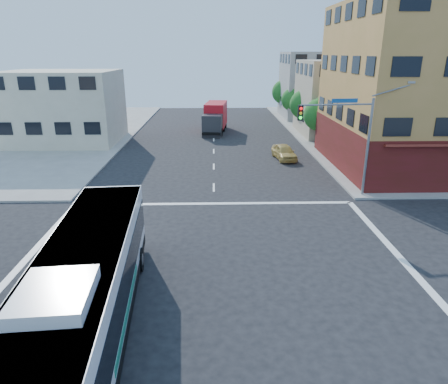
{
  "coord_description": "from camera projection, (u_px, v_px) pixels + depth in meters",
  "views": [
    {
      "loc": [
        0.06,
        -16.29,
        9.89
      ],
      "look_at": [
        0.6,
        5.21,
        2.35
      ],
      "focal_mm": 32.0,
      "sensor_mm": 36.0,
      "label": 1
    }
  ],
  "objects": [
    {
      "name": "street_tree_a",
      "position": [
        321.0,
        113.0,
        44.08
      ],
      "size": [
        3.6,
        3.6,
        5.53
      ],
      "color": "#362113",
      "rests_on": "ground"
    },
    {
      "name": "box_truck",
      "position": [
        215.0,
        118.0,
        51.88
      ],
      "size": [
        3.33,
        8.43,
        3.69
      ],
      "rotation": [
        0.0,
        0.0,
        -0.12
      ],
      "color": "#292A2E",
      "rests_on": "ground"
    },
    {
      "name": "signal_mast_ne",
      "position": [
        346.0,
        129.0,
        27.23
      ],
      "size": [
        7.91,
        1.13,
        8.07
      ],
      "color": "gray",
      "rests_on": "ground"
    },
    {
      "name": "corner_building_ne",
      "position": [
        443.0,
        101.0,
        34.6
      ],
      "size": [
        18.1,
        15.44,
        14.0
      ],
      "color": "#C28645",
      "rests_on": "ground"
    },
    {
      "name": "transit_bus",
      "position": [
        88.0,
        286.0,
        14.41
      ],
      "size": [
        3.87,
        13.43,
        3.92
      ],
      "rotation": [
        0.0,
        0.0,
        0.08
      ],
      "color": "black",
      "rests_on": "ground"
    },
    {
      "name": "parked_car",
      "position": [
        284.0,
        152.0,
        38.87
      ],
      "size": [
        2.24,
        4.39,
        1.43
      ],
      "primitive_type": "imported",
      "rotation": [
        0.0,
        0.0,
        0.14
      ],
      "color": "tan",
      "rests_on": "ground"
    },
    {
      "name": "street_tree_d",
      "position": [
        285.0,
        90.0,
        66.62
      ],
      "size": [
        4.0,
        4.0,
        6.03
      ],
      "color": "#362113",
      "rests_on": "ground"
    },
    {
      "name": "ground",
      "position": [
        214.0,
        276.0,
        18.64
      ],
      "size": [
        120.0,
        120.0,
        0.0
      ],
      "primitive_type": "plane",
      "color": "black",
      "rests_on": "ground"
    },
    {
      "name": "building_east_far",
      "position": [
        321.0,
        85.0,
        62.65
      ],
      "size": [
        12.06,
        10.06,
        10.0
      ],
      "color": "gray",
      "rests_on": "ground"
    },
    {
      "name": "street_tree_b",
      "position": [
        305.0,
        103.0,
        51.57
      ],
      "size": [
        3.8,
        3.8,
        5.79
      ],
      "color": "#362113",
      "rests_on": "ground"
    },
    {
      "name": "street_tree_c",
      "position": [
        294.0,
        98.0,
        59.21
      ],
      "size": [
        3.4,
        3.4,
        5.29
      ],
      "color": "#362113",
      "rests_on": "ground"
    },
    {
      "name": "building_west",
      "position": [
        63.0,
        107.0,
        45.2
      ],
      "size": [
        12.06,
        10.06,
        8.0
      ],
      "color": "beige",
      "rests_on": "ground"
    },
    {
      "name": "building_east_near",
      "position": [
        350.0,
        98.0,
        49.61
      ],
      "size": [
        12.06,
        10.06,
        9.0
      ],
      "color": "tan",
      "rests_on": "ground"
    }
  ]
}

